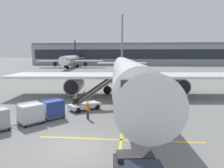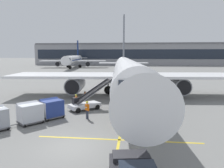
{
  "view_description": "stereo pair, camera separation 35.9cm",
  "coord_description": "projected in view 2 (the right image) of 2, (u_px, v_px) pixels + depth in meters",
  "views": [
    {
      "loc": [
        3.77,
        -13.02,
        6.17
      ],
      "look_at": [
        1.59,
        10.52,
        2.81
      ],
      "focal_mm": 34.0,
      "sensor_mm": 36.0,
      "label": 1
    },
    {
      "loc": [
        4.12,
        -12.98,
        6.17
      ],
      "look_at": [
        1.59,
        10.52,
        2.81
      ],
      "focal_mm": 34.0,
      "sensor_mm": 36.0,
      "label": 2
    }
  ],
  "objects": [
    {
      "name": "apron_guidance_line_lead_in",
      "position": [
        127.0,
        96.0,
        31.04
      ],
      "size": [
        0.2,
        110.0,
        0.01
      ],
      "color": "yellow",
      "rests_on": "ground"
    },
    {
      "name": "ground_crew_wingwalker",
      "position": [
        87.0,
        109.0,
        20.15
      ],
      "size": [
        0.44,
        0.44,
        1.74
      ],
      "color": "#333847",
      "rests_on": "ground"
    },
    {
      "name": "terminal_building",
      "position": [
        144.0,
        54.0,
        121.52
      ],
      "size": [
        123.39,
        17.53,
        12.14
      ],
      "color": "#939399",
      "rests_on": "ground"
    },
    {
      "name": "ground_plane",
      "position": [
        71.0,
        148.0,
        14.08
      ],
      "size": [
        600.0,
        600.0,
        0.0
      ],
      "primitive_type": "plane",
      "color": "slate"
    },
    {
      "name": "safety_cone_nose_mark",
      "position": [
        85.0,
        92.0,
        32.52
      ],
      "size": [
        0.55,
        0.55,
        0.63
      ],
      "color": "black",
      "rests_on": "ground"
    },
    {
      "name": "ground_crew_by_carts",
      "position": [
        49.0,
        107.0,
        20.83
      ],
      "size": [
        0.49,
        0.41,
        1.74
      ],
      "color": "#333847",
      "rests_on": "ground"
    },
    {
      "name": "safety_cone_engine_keepout",
      "position": [
        86.0,
        94.0,
        30.89
      ],
      "size": [
        0.56,
        0.56,
        0.64
      ],
      "color": "black",
      "rests_on": "ground"
    },
    {
      "name": "baggage_cart_second",
      "position": [
        30.0,
        112.0,
        18.89
      ],
      "size": [
        2.52,
        2.59,
        1.91
      ],
      "color": "#515156",
      "rests_on": "ground"
    },
    {
      "name": "belt_loader",
      "position": [
        86.0,
        101.0,
        23.65
      ],
      "size": [
        4.7,
        4.37,
        3.29
      ],
      "color": "silver",
      "rests_on": "ground"
    },
    {
      "name": "distant_airplane",
      "position": [
        73.0,
        60.0,
        95.54
      ],
      "size": [
        29.52,
        38.64,
        13.05
      ],
      "color": "white",
      "rests_on": "ground"
    },
    {
      "name": "apron_guidance_line_stop_bar",
      "position": [
        118.0,
        140.0,
        15.35
      ],
      "size": [
        12.0,
        0.2,
        0.01
      ],
      "color": "yellow",
      "rests_on": "ground"
    },
    {
      "name": "safety_cone_wingtip",
      "position": [
        86.0,
        95.0,
        30.32
      ],
      "size": [
        0.69,
        0.69,
        0.77
      ],
      "color": "black",
      "rests_on": "ground"
    },
    {
      "name": "baggage_cart_lead",
      "position": [
        51.0,
        108.0,
        20.44
      ],
      "size": [
        2.52,
        2.59,
        1.91
      ],
      "color": "#515156",
      "rests_on": "ground"
    },
    {
      "name": "ground_crew_by_loader",
      "position": [
        76.0,
        101.0,
        23.57
      ],
      "size": [
        0.32,
        0.56,
        1.74
      ],
      "color": "#333847",
      "rests_on": "ground"
    },
    {
      "name": "parked_airplane",
      "position": [
        127.0,
        72.0,
        31.36
      ],
      "size": [
        34.57,
        44.21,
        14.61
      ],
      "color": "white",
      "rests_on": "ground"
    },
    {
      "name": "ground_crew_marshaller",
      "position": [
        51.0,
        105.0,
        21.65
      ],
      "size": [
        0.41,
        0.49,
        1.74
      ],
      "color": "#333847",
      "rests_on": "ground"
    }
  ]
}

